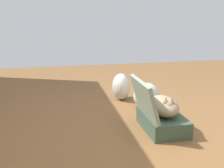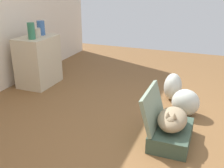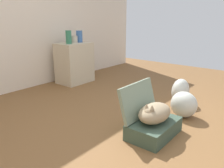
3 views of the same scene
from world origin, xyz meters
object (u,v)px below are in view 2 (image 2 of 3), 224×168
(suitcase_base, at_px, (171,135))
(vase_round, at_px, (36,33))
(plastic_bag_white, at_px, (185,102))
(plastic_bag_clear, at_px, (173,86))
(vase_short, at_px, (41,28))
(cat, at_px, (172,119))
(vase_tall, at_px, (31,31))
(side_table, at_px, (38,61))

(suitcase_base, height_order, vase_round, vase_round)
(plastic_bag_white, height_order, plastic_bag_clear, plastic_bag_clear)
(plastic_bag_white, xyz_separation_m, vase_round, (0.23, 2.16, 0.62))
(vase_short, distance_m, vase_round, 0.15)
(suitcase_base, distance_m, vase_round, 2.38)
(cat, xyz_separation_m, plastic_bag_clear, (1.04, 0.16, -0.08))
(vase_tall, bearing_deg, plastic_bag_clear, -80.41)
(plastic_bag_white, xyz_separation_m, plastic_bag_clear, (0.40, 0.22, 0.02))
(suitcase_base, distance_m, plastic_bag_white, 0.64)
(suitcase_base, bearing_deg, vase_tall, 70.93)
(side_table, bearing_deg, plastic_bag_white, -96.09)
(suitcase_base, relative_size, cat, 1.12)
(vase_short, relative_size, vase_round, 1.51)
(vase_tall, relative_size, vase_short, 1.08)
(plastic_bag_white, xyz_separation_m, vase_short, (0.38, 2.17, 0.66))
(vase_tall, bearing_deg, cat, -109.21)
(cat, relative_size, plastic_bag_clear, 1.44)
(suitcase_base, bearing_deg, side_table, 67.80)
(side_table, bearing_deg, vase_tall, -162.27)
(plastic_bag_clear, height_order, vase_tall, vase_tall)
(cat, relative_size, vase_tall, 2.23)
(plastic_bag_white, height_order, side_table, side_table)
(suitcase_base, distance_m, plastic_bag_clear, 1.05)
(side_table, xyz_separation_m, vase_short, (0.15, 0.01, 0.46))
(cat, height_order, side_table, side_table)
(suitcase_base, xyz_separation_m, side_table, (0.86, 2.12, 0.28))
(cat, height_order, vase_round, vase_round)
(plastic_bag_white, bearing_deg, vase_tall, 87.76)
(vase_round, bearing_deg, vase_short, 4.64)
(vase_tall, bearing_deg, suitcase_base, -109.07)
(cat, relative_size, vase_round, 3.65)
(vase_tall, distance_m, vase_round, 0.16)
(plastic_bag_white, relative_size, vase_tall, 1.41)
(plastic_bag_white, bearing_deg, vase_round, 83.89)
(vase_tall, height_order, vase_short, vase_tall)
(cat, bearing_deg, suitcase_base, -3.76)
(side_table, height_order, vase_round, vase_round)
(vase_short, bearing_deg, side_table, -177.93)
(plastic_bag_clear, relative_size, vase_short, 1.68)
(cat, xyz_separation_m, side_table, (0.87, 2.12, 0.11))
(vase_short, bearing_deg, plastic_bag_clear, -89.27)
(side_table, bearing_deg, cat, -112.33)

